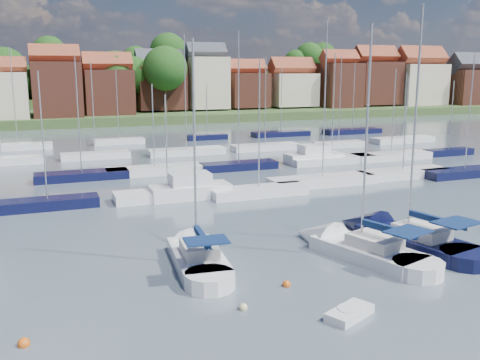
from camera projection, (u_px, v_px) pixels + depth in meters
name	position (u px, v px, depth m)	size (l,w,h in m)	color
ground	(188.00, 159.00, 67.11)	(260.00, 260.00, 0.00)	#3F4C56
sailboat_left	(195.00, 254.00, 31.60)	(3.62, 10.33, 13.83)	white
sailboat_centre	(351.00, 248.00, 32.76)	(6.01, 11.19, 14.75)	white
sailboat_navy	(396.00, 236.00, 35.02)	(5.62, 12.08, 16.19)	black
tender	(350.00, 313.00, 24.33)	(2.72, 2.08, 0.53)	white
buoy_a	(24.00, 346.00, 21.86)	(0.51, 0.51, 0.51)	#D85914
buoy_b	(243.00, 309.00, 25.17)	(0.42, 0.42, 0.42)	beige
buoy_c	(287.00, 286.00, 27.86)	(0.44, 0.44, 0.44)	#D85914
buoy_d	(437.00, 282.00, 28.47)	(0.48, 0.48, 0.48)	beige
buoy_e	(378.00, 233.00, 36.83)	(0.52, 0.52, 0.52)	beige
marina_field	(215.00, 161.00, 63.24)	(79.62, 41.41, 15.93)	white
far_shore_town	(109.00, 93.00, 151.79)	(212.46, 90.00, 22.27)	#3E5028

